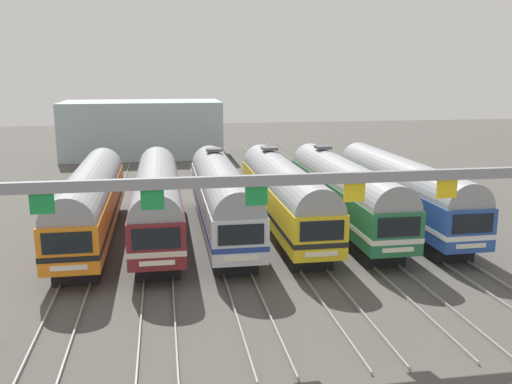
{
  "coord_description": "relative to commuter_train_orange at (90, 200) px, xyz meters",
  "views": [
    {
      "loc": [
        -5.65,
        -34.91,
        10.49
      ],
      "look_at": [
        0.58,
        2.24,
        2.32
      ],
      "focal_mm": 39.17,
      "sensor_mm": 36.0,
      "label": 1
    }
  ],
  "objects": [
    {
      "name": "commuter_train_maroon",
      "position": [
        4.09,
        0.0,
        0.0
      ],
      "size": [
        2.88,
        18.06,
        4.77
      ],
      "color": "maroon",
      "rests_on": "ground"
    },
    {
      "name": "track_bed",
      "position": [
        10.21,
        17.01,
        -2.61
      ],
      "size": [
        21.93,
        70.0,
        0.15
      ],
      "color": "gray",
      "rests_on": "ground"
    },
    {
      "name": "catenary_gantry",
      "position": [
        10.21,
        -13.49,
        2.66
      ],
      "size": [
        25.67,
        0.44,
        6.97
      ],
      "color": "gray",
      "rests_on": "ground"
    },
    {
      "name": "commuter_train_silver",
      "position": [
        8.17,
        0.0,
        0.0
      ],
      "size": [
        2.88,
        18.06,
        5.05
      ],
      "color": "silver",
      "rests_on": "ground"
    },
    {
      "name": "commuter_train_orange",
      "position": [
        0.0,
        0.0,
        0.0
      ],
      "size": [
        2.88,
        18.06,
        4.77
      ],
      "color": "orange",
      "rests_on": "ground"
    },
    {
      "name": "commuter_train_green",
      "position": [
        16.34,
        0.0,
        0.0
      ],
      "size": [
        2.88,
        18.06,
        5.05
      ],
      "color": "#236B42",
      "rests_on": "ground"
    },
    {
      "name": "commuter_train_yellow",
      "position": [
        12.26,
        0.0,
        0.0
      ],
      "size": [
        2.88,
        18.06,
        5.05
      ],
      "color": "gold",
      "rests_on": "ground"
    },
    {
      "name": "maintenance_building",
      "position": [
        2.12,
        36.41,
        0.74
      ],
      "size": [
        19.22,
        10.0,
        6.86
      ],
      "primitive_type": "cube",
      "color": "#9EB2B7",
      "rests_on": "ground"
    },
    {
      "name": "ground_plane",
      "position": [
        10.21,
        0.01,
        -2.69
      ],
      "size": [
        160.0,
        160.0,
        0.0
      ],
      "primitive_type": "plane",
      "color": "#4C4944"
    },
    {
      "name": "commuter_train_blue",
      "position": [
        20.43,
        0.0,
        0.0
      ],
      "size": [
        2.88,
        18.06,
        4.77
      ],
      "color": "#284C9E",
      "rests_on": "ground"
    }
  ]
}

